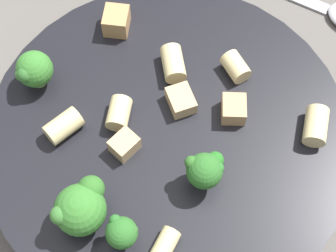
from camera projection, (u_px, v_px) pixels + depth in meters
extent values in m
plane|color=#5B5651|center=(168.00, 151.00, 0.47)|extent=(2.00, 2.00, 0.00)
cylinder|color=black|center=(168.00, 141.00, 0.46)|extent=(0.29, 0.29, 0.04)
cylinder|color=beige|center=(168.00, 133.00, 0.44)|extent=(0.26, 0.26, 0.01)
torus|color=black|center=(168.00, 133.00, 0.44)|extent=(0.28, 0.28, 0.00)
cylinder|color=#84AD60|center=(84.00, 217.00, 0.40)|extent=(0.01, 0.01, 0.01)
sphere|color=#387A2D|center=(80.00, 210.00, 0.39)|extent=(0.04, 0.04, 0.04)
sphere|color=#326D28|center=(91.00, 189.00, 0.39)|extent=(0.02, 0.02, 0.02)
sphere|color=#38712F|center=(60.00, 215.00, 0.38)|extent=(0.01, 0.01, 0.01)
cylinder|color=#84AD60|center=(123.00, 238.00, 0.40)|extent=(0.01, 0.01, 0.02)
sphere|color=#2D6B28|center=(122.00, 233.00, 0.38)|extent=(0.02, 0.02, 0.02)
sphere|color=#2E6129|center=(131.00, 230.00, 0.38)|extent=(0.01, 0.01, 0.01)
sphere|color=#296929|center=(115.00, 220.00, 0.38)|extent=(0.01, 0.01, 0.01)
sphere|color=#2F6523|center=(129.00, 225.00, 0.38)|extent=(0.01, 0.01, 0.01)
cylinder|color=#93B766|center=(203.00, 179.00, 0.42)|extent=(0.01, 0.01, 0.01)
sphere|color=#2D6B28|center=(204.00, 171.00, 0.40)|extent=(0.03, 0.03, 0.03)
sphere|color=#2F6726|center=(196.00, 161.00, 0.40)|extent=(0.01, 0.01, 0.01)
sphere|color=#276F23|center=(215.00, 160.00, 0.40)|extent=(0.01, 0.01, 0.01)
sphere|color=#286F29|center=(217.00, 168.00, 0.40)|extent=(0.01, 0.01, 0.01)
cylinder|color=#9EC175|center=(38.00, 79.00, 0.45)|extent=(0.01, 0.01, 0.01)
sphere|color=#387A2D|center=(35.00, 69.00, 0.44)|extent=(0.03, 0.03, 0.03)
sphere|color=#31682B|center=(26.00, 75.00, 0.43)|extent=(0.01, 0.01, 0.01)
sphere|color=#39732A|center=(22.00, 75.00, 0.44)|extent=(0.01, 0.01, 0.01)
cylinder|color=beige|center=(316.00, 126.00, 0.43)|extent=(0.03, 0.03, 0.02)
cylinder|color=beige|center=(173.00, 63.00, 0.46)|extent=(0.02, 0.03, 0.02)
cylinder|color=beige|center=(119.00, 113.00, 0.44)|extent=(0.03, 0.03, 0.02)
cylinder|color=beige|center=(63.00, 126.00, 0.43)|extent=(0.03, 0.03, 0.02)
cylinder|color=beige|center=(236.00, 67.00, 0.46)|extent=(0.02, 0.02, 0.02)
cylinder|color=beige|center=(163.00, 248.00, 0.39)|extent=(0.03, 0.03, 0.01)
cube|color=tan|center=(125.00, 147.00, 0.43)|extent=(0.02, 0.02, 0.02)
cube|color=tan|center=(181.00, 100.00, 0.44)|extent=(0.02, 0.03, 0.01)
cube|color=tan|center=(119.00, 20.00, 0.47)|extent=(0.03, 0.03, 0.02)
cube|color=tan|center=(234.00, 109.00, 0.44)|extent=(0.03, 0.03, 0.02)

